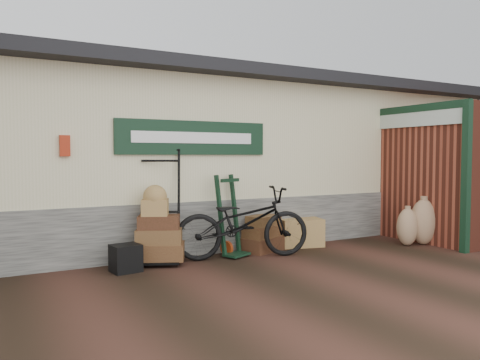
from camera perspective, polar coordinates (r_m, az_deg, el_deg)
name	(u,v)px	position (r m, az deg, el deg)	size (l,w,h in m)	color
ground	(239,266)	(7.13, -0.17, -10.47)	(80.00, 80.00, 0.00)	black
station_building	(173,158)	(9.43, -8.18, 2.69)	(14.40, 4.10, 3.20)	#4C4C47
brick_outbuilding	(401,172)	(10.83, 18.99, 0.94)	(1.71, 4.51, 2.62)	maroon
porter_trolley	(160,204)	(7.38, -9.70, -2.94)	(0.90, 0.68, 1.81)	black
green_barrow	(230,216)	(7.72, -1.23, -4.38)	(0.48, 0.41, 1.34)	black
suitcase_stack	(262,233)	(8.17, 2.74, -6.48)	(0.71, 0.45, 0.63)	#3C2413
wicker_hamper	(300,232)	(8.71, 7.33, -6.33)	(0.77, 0.51, 0.51)	olive
black_trunk	(126,258)	(6.96, -13.76, -9.24)	(0.39, 0.34, 0.39)	black
bicycle	(243,219)	(7.56, 0.37, -4.74)	(2.21, 0.77, 1.28)	black
burlap_sack_left	(407,227)	(9.19, 19.73, -5.41)	(0.43, 0.36, 0.69)	#916C4E
burlap_sack_right	(424,222)	(9.39, 21.48, -4.77)	(0.53, 0.45, 0.85)	#916C4E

